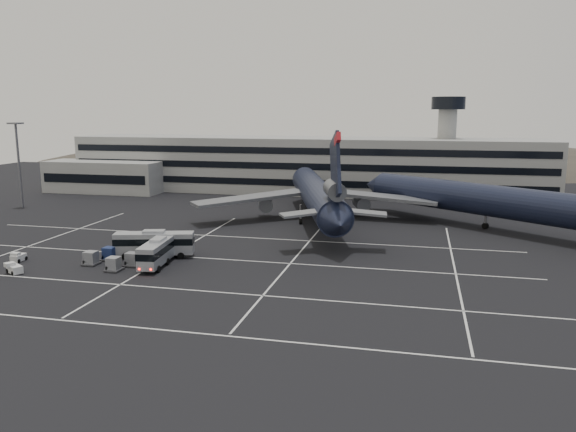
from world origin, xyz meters
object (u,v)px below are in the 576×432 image
object	(u,v)px
bus_near	(159,250)
tug_a	(18,257)
uld_cluster	(124,255)
bus_far	(154,243)
trijet_main	(317,195)

from	to	relation	value
bus_near	tug_a	distance (m)	20.22
tug_a	uld_cluster	bearing A→B (deg)	11.32
bus_near	bus_far	distance (m)	4.25
trijet_main	bus_far	bearing A→B (deg)	-137.76
trijet_main	bus_far	distance (m)	35.58
bus_far	uld_cluster	distance (m)	4.51
bus_near	uld_cluster	world-z (taller)	bus_near
trijet_main	bus_near	bearing A→B (deg)	-131.85
bus_near	uld_cluster	size ratio (longest dim) A/B	0.83
trijet_main	tug_a	xyz separation A→B (m)	(-35.72, -36.96, -4.63)
bus_far	uld_cluster	xyz separation A→B (m)	(-3.16, -2.95, -1.26)
uld_cluster	bus_near	bearing A→B (deg)	-5.79
tug_a	trijet_main	bearing A→B (deg)	43.35
bus_far	tug_a	xyz separation A→B (m)	(-17.55, -6.53, -1.56)
trijet_main	bus_far	world-z (taller)	trijet_main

